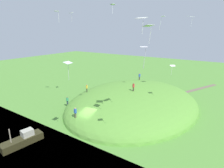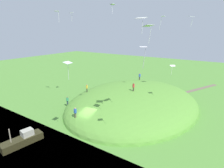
{
  "view_description": "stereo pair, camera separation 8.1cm",
  "coord_description": "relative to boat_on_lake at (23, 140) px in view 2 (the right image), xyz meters",
  "views": [
    {
      "loc": [
        -19.5,
        -17.59,
        14.25
      ],
      "look_at": [
        5.65,
        -1.04,
        5.5
      ],
      "focal_mm": 29.28,
      "sensor_mm": 36.0,
      "label": 1
    },
    {
      "loc": [
        -19.46,
        -17.66,
        14.25
      ],
      "look_at": [
        5.65,
        -1.04,
        5.5
      ],
      "focal_mm": 29.28,
      "sensor_mm": 36.0,
      "label": 2
    }
  ],
  "objects": [
    {
      "name": "kite_3",
      "position": [
        22.72,
        -14.42,
        15.88
      ],
      "size": [
        1.39,
        1.25,
        1.72
      ],
      "color": "white"
    },
    {
      "name": "person_watching_kites",
      "position": [
        18.4,
        -6.59,
        3.79
      ],
      "size": [
        0.57,
        0.57,
        1.57
      ],
      "rotation": [
        0.0,
        0.0,
        5.49
      ],
      "color": "#373826",
      "rests_on": "grass_hill"
    },
    {
      "name": "kite_1",
      "position": [
        20.01,
        -10.66,
        15.77
      ],
      "size": [
        0.81,
        0.66,
        2.2
      ],
      "color": "silver"
    },
    {
      "name": "kite_9",
      "position": [
        3.75,
        -5.31,
        10.01
      ],
      "size": [
        1.12,
        0.85,
        2.26
      ],
      "color": "white"
    },
    {
      "name": "kite_6",
      "position": [
        17.8,
        -13.56,
        8.33
      ],
      "size": [
        0.92,
        0.95,
        1.61
      ],
      "color": "white"
    },
    {
      "name": "person_on_hilltop",
      "position": [
        15.74,
        2.59,
        2.7
      ],
      "size": [
        0.5,
        0.5,
        1.61
      ],
      "rotation": [
        0.0,
        0.0,
        2.08
      ],
      "color": "#323A28",
      "rests_on": "grass_hill"
    },
    {
      "name": "kite_10",
      "position": [
        9.76,
        -7.59,
        16.8
      ],
      "size": [
        0.72,
        0.86,
        1.2
      ],
      "color": "white"
    },
    {
      "name": "dirt_path",
      "position": [
        38.3,
        -15.18,
        -0.59
      ],
      "size": [
        14.1,
        7.35,
        0.04
      ],
      "primitive_type": "cube",
      "rotation": [
        0.0,
        0.0,
        -0.44
      ],
      "color": "#6D5D4F",
      "rests_on": "ground_plane"
    },
    {
      "name": "person_near_shore",
      "position": [
        11.8,
        4.2,
        0.9
      ],
      "size": [
        0.61,
        0.61,
        1.59
      ],
      "rotation": [
        0.0,
        0.0,
        2.78
      ],
      "color": "#232F43",
      "rests_on": "grass_hill"
    },
    {
      "name": "kite_5",
      "position": [
        6.58,
        -13.04,
        14.82
      ],
      "size": [
        0.82,
        1.12,
        1.64
      ],
      "color": "silver"
    },
    {
      "name": "ground_plane",
      "position": [
        8.52,
        -3.54,
        -0.61
      ],
      "size": [
        160.0,
        160.0,
        0.0
      ],
      "primitive_type": "plane",
      "color": "#558E38"
    },
    {
      "name": "kite_7",
      "position": [
        14.15,
        4.15,
        16.7
      ],
      "size": [
        0.99,
        1.09,
        1.53
      ],
      "color": "white"
    },
    {
      "name": "grass_hill",
      "position": [
        20.19,
        -5.78,
        -0.61
      ],
      "size": [
        30.39,
        24.35,
        6.9
      ],
      "primitive_type": "ellipsoid",
      "color": "#5C9A39",
      "rests_on": "ground_plane"
    },
    {
      "name": "boat_on_lake",
      "position": [
        0.0,
        0.0,
        0.0
      ],
      "size": [
        5.31,
        2.29,
        2.78
      ],
      "rotation": [
        0.0,
        0.0,
        6.13
      ],
      "color": "#2E2B16",
      "rests_on": "lake_water"
    },
    {
      "name": "kite_8",
      "position": [
        4.55,
        -14.37,
        12.05
      ],
      "size": [
        0.74,
        0.8,
        2.06
      ],
      "color": "white"
    },
    {
      "name": "person_walking_path",
      "position": [
        7.18,
        -2.5,
        1.92
      ],
      "size": [
        0.61,
        0.61,
        1.62
      ],
      "rotation": [
        0.0,
        0.0,
        2.61
      ],
      "color": "brown",
      "rests_on": "grass_hill"
    },
    {
      "name": "kite_0",
      "position": [
        9.16,
        -12.78,
        14.13
      ],
      "size": [
        1.37,
        1.16,
        2.14
      ],
      "color": "white"
    },
    {
      "name": "person_with_child",
      "position": [
        29.08,
        -2.85,
        3.11
      ],
      "size": [
        0.61,
        0.61,
        1.69
      ],
      "rotation": [
        0.0,
        0.0,
        1.21
      ],
      "color": "#564F48",
      "rests_on": "grass_hill"
    },
    {
      "name": "kite_2",
      "position": [
        12.62,
        6.14,
        16.91
      ],
      "size": [
        0.98,
        0.94,
        1.96
      ],
      "color": "white"
    }
  ]
}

